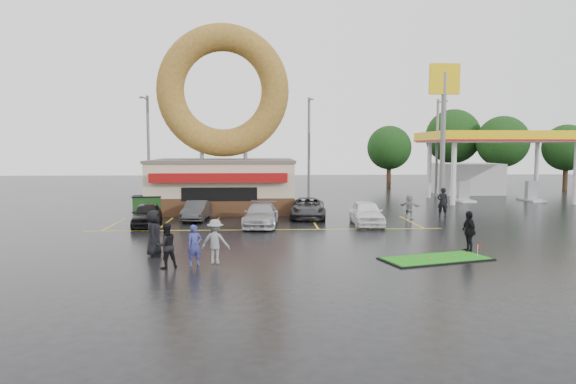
{
  "coord_description": "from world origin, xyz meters",
  "views": [
    {
      "loc": [
        -0.07,
        -24.94,
        4.6
      ],
      "look_at": [
        1.24,
        2.41,
        2.2
      ],
      "focal_mm": 32.0,
      "sensor_mm": 36.0,
      "label": 1
    }
  ],
  "objects_px": {
    "streetlight_mid": "(309,145)",
    "car_black": "(147,215)",
    "person_blue": "(195,245)",
    "person_cameraman": "(469,232)",
    "donut_shop": "(223,149)",
    "shell_sign": "(444,109)",
    "streetlight_right": "(437,145)",
    "streetlight_left": "(148,145)",
    "car_silver": "(261,215)",
    "gas_station": "(484,157)",
    "putting_green": "(436,259)",
    "car_grey": "(308,208)",
    "dumpster": "(148,206)",
    "car_white": "(366,213)",
    "car_dgrey": "(197,211)"
  },
  "relations": [
    {
      "from": "shell_sign",
      "to": "streetlight_left",
      "type": "relative_size",
      "value": 1.18
    },
    {
      "from": "streetlight_left",
      "to": "streetlight_mid",
      "type": "relative_size",
      "value": 1.0
    },
    {
      "from": "car_white",
      "to": "dumpster",
      "type": "height_order",
      "value": "car_white"
    },
    {
      "from": "car_black",
      "to": "gas_station",
      "type": "bearing_deg",
      "value": 22.89
    },
    {
      "from": "donut_shop",
      "to": "car_silver",
      "type": "distance_m",
      "value": 9.49
    },
    {
      "from": "streetlight_left",
      "to": "streetlight_right",
      "type": "relative_size",
      "value": 1.0
    },
    {
      "from": "car_grey",
      "to": "streetlight_right",
      "type": "bearing_deg",
      "value": 50.95
    },
    {
      "from": "streetlight_right",
      "to": "car_silver",
      "type": "height_order",
      "value": "streetlight_right"
    },
    {
      "from": "person_blue",
      "to": "gas_station",
      "type": "bearing_deg",
      "value": 25.52
    },
    {
      "from": "donut_shop",
      "to": "streetlight_right",
      "type": "xyz_separation_m",
      "value": [
        19.0,
        8.95,
        0.32
      ]
    },
    {
      "from": "shell_sign",
      "to": "person_blue",
      "type": "height_order",
      "value": "shell_sign"
    },
    {
      "from": "putting_green",
      "to": "donut_shop",
      "type": "bearing_deg",
      "value": 119.67
    },
    {
      "from": "donut_shop",
      "to": "car_black",
      "type": "distance_m",
      "value": 9.59
    },
    {
      "from": "car_black",
      "to": "car_grey",
      "type": "bearing_deg",
      "value": 9.25
    },
    {
      "from": "donut_shop",
      "to": "dumpster",
      "type": "bearing_deg",
      "value": -144.01
    },
    {
      "from": "car_silver",
      "to": "shell_sign",
      "type": "bearing_deg",
      "value": 33.16
    },
    {
      "from": "streetlight_left",
      "to": "person_blue",
      "type": "distance_m",
      "value": 26.4
    },
    {
      "from": "streetlight_right",
      "to": "person_cameraman",
      "type": "distance_m",
      "value": 26.33
    },
    {
      "from": "person_blue",
      "to": "dumpster",
      "type": "relative_size",
      "value": 0.89
    },
    {
      "from": "gas_station",
      "to": "person_blue",
      "type": "distance_m",
      "value": 34.75
    },
    {
      "from": "car_grey",
      "to": "car_black",
      "type": "bearing_deg",
      "value": -158.59
    },
    {
      "from": "gas_station",
      "to": "streetlight_mid",
      "type": "distance_m",
      "value": 16.04
    },
    {
      "from": "car_dgrey",
      "to": "person_blue",
      "type": "distance_m",
      "value": 12.6
    },
    {
      "from": "streetlight_right",
      "to": "car_black",
      "type": "distance_m",
      "value": 28.71
    },
    {
      "from": "car_grey",
      "to": "shell_sign",
      "type": "bearing_deg",
      "value": 25.85
    },
    {
      "from": "donut_shop",
      "to": "car_grey",
      "type": "xyz_separation_m",
      "value": [
        5.78,
        -4.97,
        -3.8
      ]
    },
    {
      "from": "donut_shop",
      "to": "car_white",
      "type": "height_order",
      "value": "donut_shop"
    },
    {
      "from": "streetlight_mid",
      "to": "car_silver",
      "type": "bearing_deg",
      "value": -104.64
    },
    {
      "from": "streetlight_right",
      "to": "person_blue",
      "type": "relative_size",
      "value": 5.63
    },
    {
      "from": "dumpster",
      "to": "car_dgrey",
      "type": "bearing_deg",
      "value": -38.12
    },
    {
      "from": "shell_sign",
      "to": "dumpster",
      "type": "distance_m",
      "value": 22.03
    },
    {
      "from": "streetlight_mid",
      "to": "car_black",
      "type": "height_order",
      "value": "streetlight_mid"
    },
    {
      "from": "streetlight_right",
      "to": "person_cameraman",
      "type": "height_order",
      "value": "streetlight_right"
    },
    {
      "from": "streetlight_left",
      "to": "car_white",
      "type": "height_order",
      "value": "streetlight_left"
    },
    {
      "from": "car_grey",
      "to": "car_white",
      "type": "relative_size",
      "value": 1.13
    },
    {
      "from": "donut_shop",
      "to": "shell_sign",
      "type": "bearing_deg",
      "value": -3.47
    },
    {
      "from": "car_silver",
      "to": "putting_green",
      "type": "distance_m",
      "value": 11.76
    },
    {
      "from": "shell_sign",
      "to": "streetlight_right",
      "type": "bearing_deg",
      "value": 73.17
    },
    {
      "from": "person_blue",
      "to": "person_cameraman",
      "type": "relative_size",
      "value": 0.88
    },
    {
      "from": "person_cameraman",
      "to": "car_silver",
      "type": "bearing_deg",
      "value": -135.68
    },
    {
      "from": "donut_shop",
      "to": "putting_green",
      "type": "distance_m",
      "value": 20.64
    },
    {
      "from": "car_silver",
      "to": "dumpster",
      "type": "xyz_separation_m",
      "value": [
        -7.59,
        4.74,
        -0.02
      ]
    },
    {
      "from": "car_silver",
      "to": "person_cameraman",
      "type": "height_order",
      "value": "person_cameraman"
    },
    {
      "from": "streetlight_left",
      "to": "person_cameraman",
      "type": "height_order",
      "value": "streetlight_left"
    },
    {
      "from": "streetlight_right",
      "to": "putting_green",
      "type": "bearing_deg",
      "value": -108.82
    },
    {
      "from": "gas_station",
      "to": "car_grey",
      "type": "relative_size",
      "value": 2.85
    },
    {
      "from": "person_blue",
      "to": "person_cameraman",
      "type": "xyz_separation_m",
      "value": [
        11.66,
        2.02,
        0.11
      ]
    },
    {
      "from": "donut_shop",
      "to": "car_grey",
      "type": "bearing_deg",
      "value": -40.69
    },
    {
      "from": "car_black",
      "to": "person_blue",
      "type": "height_order",
      "value": "person_blue"
    },
    {
      "from": "streetlight_mid",
      "to": "car_black",
      "type": "relative_size",
      "value": 2.25
    }
  ]
}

